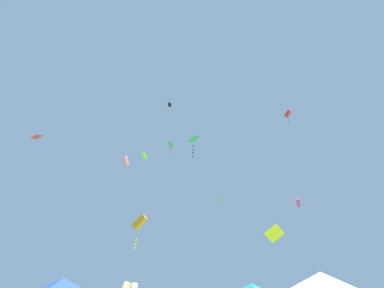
% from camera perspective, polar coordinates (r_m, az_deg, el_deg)
% --- Properties ---
extents(canopy_tent_white, '(3.23, 3.23, 3.46)m').
position_cam_1_polar(canopy_tent_white, '(14.89, 24.97, -24.39)').
color(canopy_tent_white, '#9E9EA3').
rests_on(canopy_tent_white, ground).
extents(kite_lime_box, '(0.81, 0.99, 0.75)m').
position_cam_1_polar(kite_lime_box, '(40.05, -9.62, -2.36)').
color(kite_lime_box, '#75D138').
extents(kite_green_delta, '(1.86, 1.94, 3.12)m').
position_cam_1_polar(kite_green_delta, '(37.42, 0.34, 1.03)').
color(kite_green_delta, green).
extents(kite_yellow_diamond, '(1.14, 1.51, 0.78)m').
position_cam_1_polar(kite_yellow_diamond, '(22.18, 16.27, -16.90)').
color(kite_yellow_diamond, yellow).
extents(kite_orange_box, '(1.48, 1.00, 3.16)m').
position_cam_1_polar(kite_orange_box, '(27.14, -10.59, -15.50)').
color(kite_orange_box, orange).
extents(kite_black_delta, '(0.80, 0.83, 0.62)m').
position_cam_1_polar(kite_black_delta, '(40.95, -4.52, 7.94)').
color(kite_black_delta, black).
extents(kite_red_diamond, '(0.71, 0.63, 0.36)m').
position_cam_1_polar(kite_red_diamond, '(22.74, -29.00, 1.36)').
color(kite_red_diamond, red).
extents(kite_magenta_box, '(0.40, 0.63, 0.66)m').
position_cam_1_polar(kite_magenta_box, '(25.33, 20.73, -11.06)').
color(kite_magenta_box, '#D6389E').
extents(kite_red_box, '(0.96, 1.23, 2.43)m').
position_cam_1_polar(kite_red_box, '(43.90, 18.85, 5.80)').
color(kite_red_box, red).
extents(kite_lime_delta, '(0.77, 1.23, 1.12)m').
position_cam_1_polar(kite_lime_delta, '(28.48, 5.52, -11.17)').
color(kite_lime_delta, '#75D138').
extents(kite_pink_box, '(1.07, 1.16, 1.39)m').
position_cam_1_polar(kite_pink_box, '(38.94, -13.27, -3.32)').
color(kite_pink_box, pink).
extents(kite_green_diamond, '(0.90, 0.86, 1.73)m').
position_cam_1_polar(kite_green_diamond, '(35.78, -4.33, -0.21)').
color(kite_green_diamond, green).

